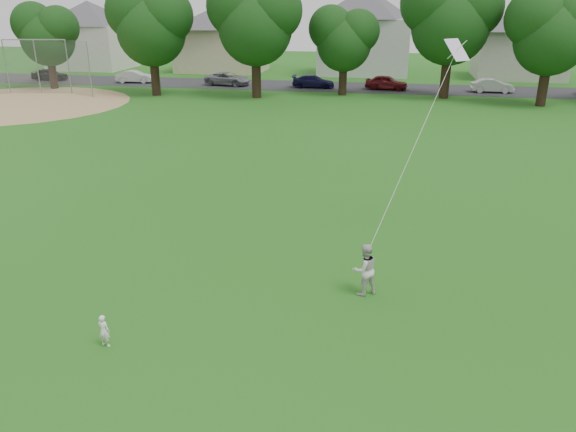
% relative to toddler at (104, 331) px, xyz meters
% --- Properties ---
extents(ground, '(160.00, 160.00, 0.00)m').
position_rel_toddler_xyz_m(ground, '(2.73, 1.35, -0.41)').
color(ground, '#1E5B14').
rests_on(ground, ground).
extents(street, '(90.00, 7.00, 0.01)m').
position_rel_toddler_xyz_m(street, '(2.73, 43.35, -0.41)').
color(street, '#2D2D30').
rests_on(street, ground).
extents(dirt_infield, '(18.00, 18.00, 0.02)m').
position_rel_toddler_xyz_m(dirt_infield, '(-23.27, 29.35, -0.40)').
color(dirt_infield, '#9E7F51').
rests_on(dirt_infield, ground).
extents(toddler, '(0.33, 0.24, 0.83)m').
position_rel_toddler_xyz_m(toddler, '(0.00, 0.00, 0.00)').
color(toddler, white).
rests_on(toddler, ground).
extents(older_boy, '(0.92, 0.88, 1.50)m').
position_rel_toddler_xyz_m(older_boy, '(5.85, 3.68, 0.34)').
color(older_boy, silver).
rests_on(older_boy, ground).
extents(kite, '(1.64, 2.77, 7.24)m').
position_rel_toddler_xyz_m(kite, '(6.99, 5.95, 3.25)').
color(kite, white).
rests_on(kite, ground).
extents(baseball_backstop, '(10.18, 3.28, 4.52)m').
position_rel_toddler_xyz_m(baseball_backstop, '(-24.06, 34.04, 1.85)').
color(baseball_backstop, gray).
rests_on(baseball_backstop, ground).
extents(tree_row, '(79.36, 8.98, 10.24)m').
position_rel_toddler_xyz_m(tree_row, '(8.26, 37.04, 5.73)').
color(tree_row, black).
rests_on(tree_row, ground).
extents(parked_cars, '(56.18, 2.55, 1.29)m').
position_rel_toddler_xyz_m(parked_cars, '(-0.51, 42.35, 0.19)').
color(parked_cars, black).
rests_on(parked_cars, ground).
extents(house_row, '(76.45, 13.75, 10.61)m').
position_rel_toddler_xyz_m(house_row, '(2.88, 53.35, 4.43)').
color(house_row, silver).
rests_on(house_row, ground).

